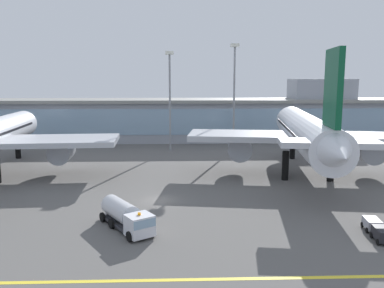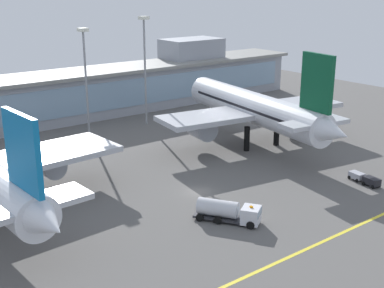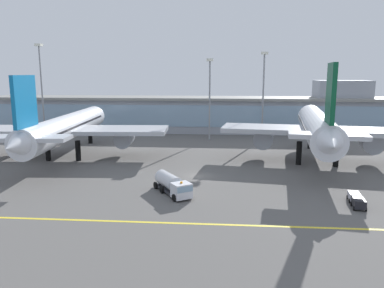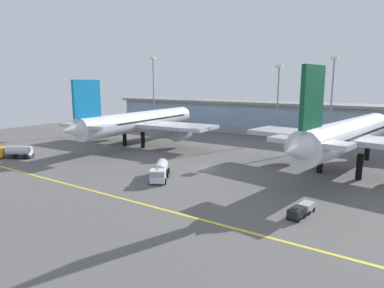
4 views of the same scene
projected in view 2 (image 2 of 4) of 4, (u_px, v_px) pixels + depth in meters
The scene contains 8 objects.
ground_plane at pixel (199, 192), 79.60m from camera, with size 192.64×192.64×0.00m, color #5B5956.
taxiway_centreline_stripe at pixel (310, 247), 62.98m from camera, with size 154.11×0.50×0.01m, color yellow.
terminal_building at pixel (63, 95), 119.37m from camera, with size 140.60×14.00×16.19m.
airliner_near_right at pixel (254, 108), 100.99m from camera, with size 39.92×49.23×19.98m.
fuel_tanker_truck at pixel (230, 211), 69.39m from camera, with size 6.96×8.91×2.90m.
service_truck_far at pixel (365, 179), 82.85m from camera, with size 2.38×5.75×1.40m.
apron_light_mast_west at pixel (145, 55), 113.03m from camera, with size 1.80×1.80×23.97m.
apron_light_mast_centre at pixel (85, 66), 104.57m from camera, with size 1.80×1.80×22.26m.
Camera 2 is at (-45.81, -57.73, 31.01)m, focal length 48.25 mm.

